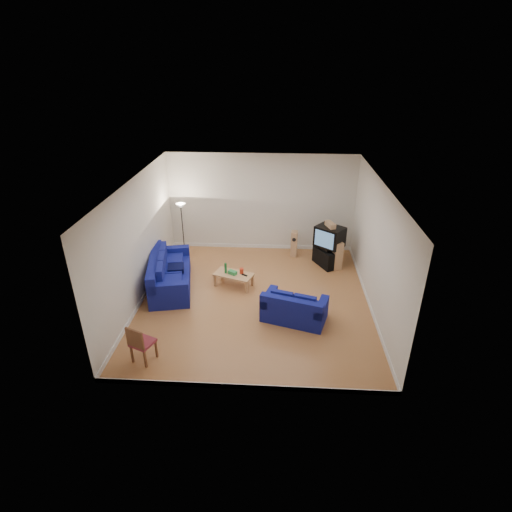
# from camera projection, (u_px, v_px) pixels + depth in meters

# --- Properties ---
(room) EXTENTS (6.01, 6.51, 3.21)m
(room) POSITION_uv_depth(u_px,v_px,m) (255.00, 247.00, 10.01)
(room) COLOR #97592E
(room) RESTS_ON ground
(sofa_three_seat) EXTENTS (1.50, 2.57, 0.93)m
(sofa_three_seat) POSITION_uv_depth(u_px,v_px,m) (168.00, 276.00, 11.14)
(sofa_three_seat) COLOR #0A0E61
(sofa_three_seat) RESTS_ON ground
(sofa_loveseat) EXTENTS (1.71, 1.26, 0.76)m
(sofa_loveseat) POSITION_uv_depth(u_px,v_px,m) (294.00, 310.00, 9.74)
(sofa_loveseat) COLOR #0A0E61
(sofa_loveseat) RESTS_ON ground
(coffee_table) EXTENTS (1.19, 0.86, 0.39)m
(coffee_table) POSITION_uv_depth(u_px,v_px,m) (234.00, 275.00, 11.19)
(coffee_table) COLOR tan
(coffee_table) RESTS_ON ground
(bottle) EXTENTS (0.07, 0.07, 0.30)m
(bottle) POSITION_uv_depth(u_px,v_px,m) (226.00, 268.00, 11.14)
(bottle) COLOR #197233
(bottle) RESTS_ON coffee_table
(tissue_box) EXTENTS (0.28, 0.24, 0.10)m
(tissue_box) POSITION_uv_depth(u_px,v_px,m) (232.00, 272.00, 11.13)
(tissue_box) COLOR green
(tissue_box) RESTS_ON coffee_table
(red_canister) EXTENTS (0.16, 0.16, 0.16)m
(red_canister) POSITION_uv_depth(u_px,v_px,m) (242.00, 271.00, 11.15)
(red_canister) COLOR red
(red_canister) RESTS_ON coffee_table
(remote) EXTENTS (0.17, 0.13, 0.02)m
(remote) POSITION_uv_depth(u_px,v_px,m) (245.00, 275.00, 11.08)
(remote) COLOR black
(remote) RESTS_ON coffee_table
(tv_stand) EXTENTS (0.85, 1.01, 0.54)m
(tv_stand) POSITION_uv_depth(u_px,v_px,m) (327.00, 257.00, 12.37)
(tv_stand) COLOR black
(tv_stand) RESTS_ON ground
(av_receiver) EXTENTS (0.56, 0.59, 0.11)m
(av_receiver) POSITION_uv_depth(u_px,v_px,m) (327.00, 247.00, 12.23)
(av_receiver) COLOR black
(av_receiver) RESTS_ON tv_stand
(television) EXTENTS (1.00, 0.96, 0.62)m
(television) POSITION_uv_depth(u_px,v_px,m) (330.00, 236.00, 12.07)
(television) COLOR black
(television) RESTS_ON av_receiver
(centre_speaker) EXTENTS (0.31, 0.46, 0.15)m
(centre_speaker) POSITION_uv_depth(u_px,v_px,m) (330.00, 225.00, 11.90)
(centre_speaker) COLOR tan
(centre_speaker) RESTS_ON television
(speaker_left) EXTENTS (0.22, 0.28, 0.85)m
(speaker_left) POSITION_uv_depth(u_px,v_px,m) (294.00, 244.00, 12.86)
(speaker_left) COLOR tan
(speaker_left) RESTS_ON ground
(speaker_right) EXTENTS (0.32, 0.28, 0.89)m
(speaker_right) POSITION_uv_depth(u_px,v_px,m) (338.00, 256.00, 12.03)
(speaker_right) COLOR tan
(speaker_right) RESTS_ON ground
(floor_lamp) EXTENTS (0.31, 0.31, 1.79)m
(floor_lamp) POSITION_uv_depth(u_px,v_px,m) (181.00, 213.00, 12.38)
(floor_lamp) COLOR black
(floor_lamp) RESTS_ON ground
(dining_chair) EXTENTS (0.57, 0.57, 0.91)m
(dining_chair) POSITION_uv_depth(u_px,v_px,m) (140.00, 342.00, 8.29)
(dining_chair) COLOR brown
(dining_chair) RESTS_ON ground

